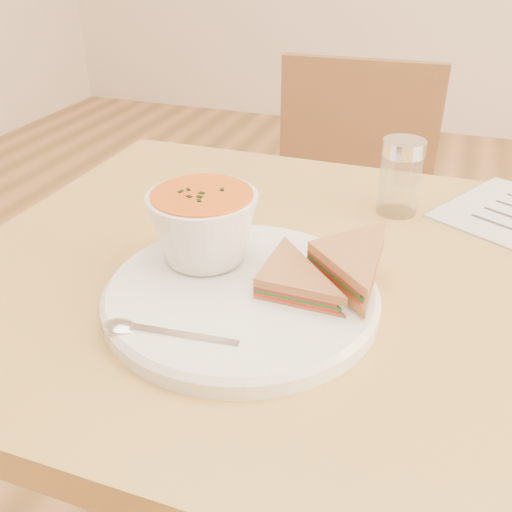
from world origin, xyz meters
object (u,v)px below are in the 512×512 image
at_px(plate, 241,296).
at_px(condiment_shaker, 400,177).
at_px(chair_far, 337,257).
at_px(soup_bowl, 204,230).
at_px(dining_table, 345,488).

height_order(plate, condiment_shaker, condiment_shaker).
distance_m(chair_far, plate, 0.76).
relative_size(plate, soup_bowl, 2.40).
relative_size(dining_table, chair_far, 1.18).
bearing_deg(chair_far, condiment_shaker, 108.16).
height_order(dining_table, condiment_shaker, condiment_shaker).
xyz_separation_m(chair_far, condiment_shaker, (0.15, -0.40, 0.38)).
xyz_separation_m(dining_table, plate, (-0.12, -0.10, 0.38)).
height_order(chair_far, condiment_shaker, condiment_shaker).
distance_m(plate, condiment_shaker, 0.32).
height_order(plate, soup_bowl, soup_bowl).
xyz_separation_m(dining_table, chair_far, (-0.15, 0.59, 0.05)).
xyz_separation_m(dining_table, soup_bowl, (-0.19, -0.06, 0.43)).
bearing_deg(plate, chair_far, 91.72).
bearing_deg(soup_bowl, chair_far, 86.44).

